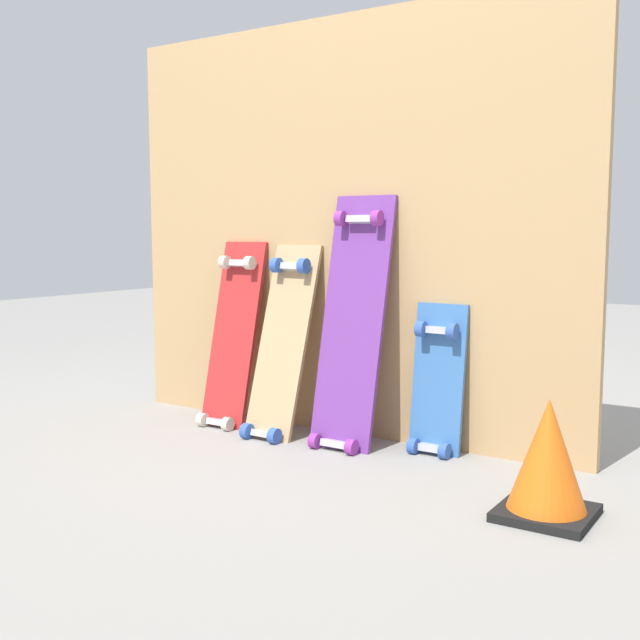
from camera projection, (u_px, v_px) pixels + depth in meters
ground_plane at (330, 435)px, 2.85m from camera, size 12.00×12.00×0.00m
plywood_wall_panel at (341, 229)px, 2.82m from camera, size 1.88×0.04×1.51m
skateboard_red at (232, 343)px, 2.99m from camera, size 0.20×0.24×0.78m
skateboard_natural at (281, 350)px, 2.83m from camera, size 0.20×0.29×0.77m
skateboard_purple at (351, 331)px, 2.68m from camera, size 0.24×0.26×0.94m
skateboard_blue at (437, 389)px, 2.60m from camera, size 0.18×0.13×0.57m
traffic_cone at (548, 460)px, 2.01m from camera, size 0.24×0.24×0.32m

